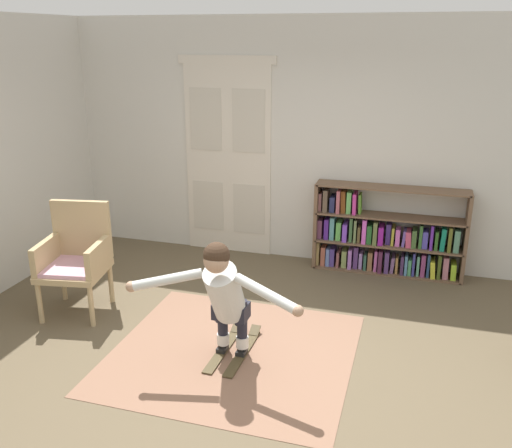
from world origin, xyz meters
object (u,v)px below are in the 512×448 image
at_px(wicker_chair, 76,256).
at_px(skis_pair, 234,349).
at_px(bookshelf, 383,237).
at_px(person_skier, 224,291).

relative_size(wicker_chair, skis_pair, 1.35).
xyz_separation_m(bookshelf, skis_pair, (-1.11, -2.18, -0.41)).
bearing_deg(person_skier, skis_pair, 88.93).
relative_size(skis_pair, person_skier, 0.55).
bearing_deg(bookshelf, skis_pair, -116.85).
xyz_separation_m(skis_pair, person_skier, (-0.00, -0.21, 0.66)).
bearing_deg(skis_pair, bookshelf, 63.15).
relative_size(bookshelf, wicker_chair, 1.57).
distance_m(bookshelf, skis_pair, 2.48).
height_order(bookshelf, skis_pair, bookshelf).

